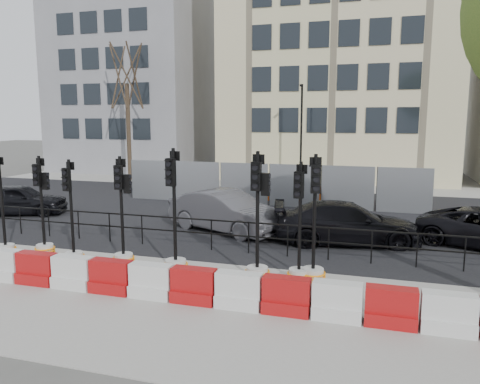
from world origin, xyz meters
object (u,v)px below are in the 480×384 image
(car_c, at_px, (347,223))
(traffic_signal_h, at_px, (313,258))
(traffic_signal_d, at_px, (123,241))
(car_a, at_px, (19,199))
(traffic_signal_a, at_px, (4,236))

(car_c, bearing_deg, traffic_signal_h, 161.07)
(traffic_signal_d, bearing_deg, car_a, 140.87)
(traffic_signal_a, distance_m, traffic_signal_d, 3.88)
(traffic_signal_a, xyz_separation_m, car_c, (9.64, 4.45, 0.06))
(traffic_signal_a, distance_m, car_a, 6.57)
(traffic_signal_d, distance_m, car_c, 7.17)
(traffic_signal_a, relative_size, traffic_signal_d, 0.99)
(traffic_signal_h, height_order, car_a, traffic_signal_h)
(traffic_signal_d, bearing_deg, car_c, 29.50)
(car_c, bearing_deg, traffic_signal_a, 103.27)
(traffic_signal_a, height_order, car_c, traffic_signal_a)
(traffic_signal_a, relative_size, traffic_signal_h, 0.94)
(traffic_signal_d, relative_size, car_c, 0.61)
(car_a, bearing_deg, traffic_signal_d, -142.33)
(car_c, bearing_deg, car_a, 75.54)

